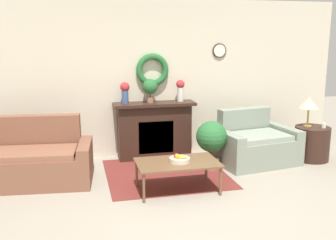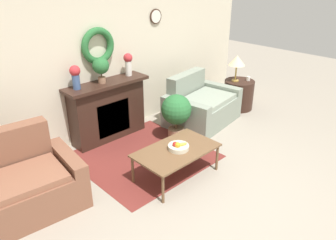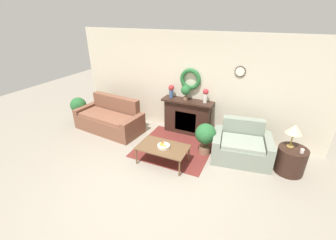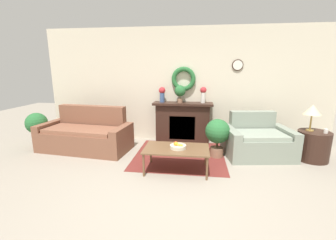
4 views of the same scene
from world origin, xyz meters
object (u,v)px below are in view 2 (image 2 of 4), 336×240
Objects in this scene: fireplace at (108,110)px; potted_plant_floor_by_loveseat at (176,112)px; side_table_by_loveseat at (238,95)px; potted_plant_on_mantel at (101,67)px; fruit_bowl at (178,147)px; loveseat_right at (201,106)px; coffee_table at (176,152)px; mug at (248,79)px; table_lamp at (237,61)px; vase_on_mantel_right at (128,63)px; vase_on_mantel_left at (75,75)px.

fireplace is 1.78× the size of potted_plant_floor_by_loveseat.
potted_plant_on_mantel reaches higher than side_table_by_loveseat.
fireplace is 4.99× the size of fruit_bowl.
loveseat_right reaches higher than side_table_by_loveseat.
coffee_table is 2.83m from mug.
mug is at bearing 15.12° from fruit_bowl.
fireplace is 2.74× the size of table_lamp.
fruit_bowl is 1.81m from vase_on_mantel_right.
fireplace is 3.75× the size of vase_on_mantel_right.
potted_plant_on_mantel is at bearing 164.46° from side_table_by_loveseat.
vase_on_mantel_right reaches higher than potted_plant_floor_by_loveseat.
vase_on_mantel_right reaches higher than mug.
mug reaches higher than side_table_by_loveseat.
loveseat_right is at bearing 177.10° from table_lamp.
loveseat_right is at bearing -21.16° from potted_plant_on_mantel.
mug is (1.16, -0.21, 0.31)m from loveseat_right.
potted_plant_floor_by_loveseat is at bearing 46.27° from fruit_bowl.
fruit_bowl is 0.48× the size of side_table_by_loveseat.
potted_plant_floor_by_loveseat reaches higher than coffee_table.
table_lamp is (2.52, -0.70, 0.48)m from fireplace.
fruit_bowl is 0.78× the size of vase_on_mantel_left.
potted_plant_floor_by_loveseat is at bearing -175.88° from table_lamp.
mug is 1.98m from potted_plant_floor_by_loveseat.
mug is 3.38m from vase_on_mantel_left.
loveseat_right is 1.16m from table_lamp.
potted_plant_on_mantel is (-0.09, 1.57, 0.78)m from fruit_bowl.
table_lamp is 3.10m from vase_on_mantel_left.
vase_on_mantel_left is (-3.01, 0.70, 0.21)m from table_lamp.
fruit_bowl is at bearing -157.38° from loveseat_right.
fruit_bowl is 2.80m from mug.
loveseat_right is 1.82m from fruit_bowl.
fireplace is at bearing -179.30° from vase_on_mantel_right.
vase_on_mantel_right is (-2.26, 0.86, 0.58)m from mug.
vase_on_mantel_left is at bearing 107.33° from coffee_table.
fireplace reaches higher than side_table_by_loveseat.
fruit_bowl is (0.02, -1.59, -0.04)m from fireplace.
side_table_by_loveseat is (2.59, -0.75, -0.21)m from fireplace.
coffee_table is (-0.00, -1.57, -0.11)m from fireplace.
vase_on_mantel_left is 1.65m from potted_plant_floor_by_loveseat.
fireplace is 1.59m from fruit_bowl.
fireplace is 1.25× the size of coffee_table.
fireplace is 1.58m from coffee_table.
vase_on_mantel_right is at bearing 0.70° from fireplace.
potted_plant_on_mantel reaches higher than fireplace.
fireplace is 2.71m from side_table_by_loveseat.
potted_plant_floor_by_loveseat is at bearing -176.52° from loveseat_right.
potted_plant_on_mantel reaches higher than table_lamp.
side_table_by_loveseat is 2.92m from potted_plant_on_mantel.
table_lamp reaches higher than mug.
coffee_table is 1.43× the size of potted_plant_floor_by_loveseat.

